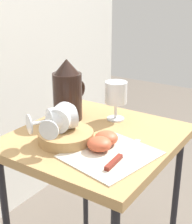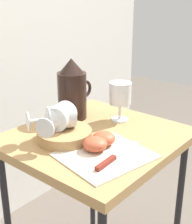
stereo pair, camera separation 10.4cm
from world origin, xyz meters
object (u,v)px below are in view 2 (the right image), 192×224
(apple_half_right, at_px, (104,138))
(knife, at_px, (112,159))
(table, at_px, (96,154))
(pitcher, at_px, (72,94))
(wine_glass_upright, at_px, (120,95))
(apple_half_left, at_px, (95,144))
(wine_glass_tipped_near, at_px, (60,117))
(basket_tray, at_px, (65,135))
(wine_glass_tipped_far, at_px, (60,117))

(apple_half_right, relative_size, knife, 0.34)
(table, xyz_separation_m, pitcher, (0.06, 0.17, 0.16))
(wine_glass_upright, distance_m, apple_half_left, 0.27)
(wine_glass_tipped_near, relative_size, apple_half_right, 2.17)
(pitcher, bearing_deg, apple_half_right, -115.08)
(basket_tray, distance_m, apple_half_left, 0.12)
(basket_tray, relative_size, wine_glass_tipped_near, 1.10)
(pitcher, height_order, wine_glass_tipped_far, pitcher)
(table, height_order, knife, knife)
(wine_glass_upright, bearing_deg, basket_tray, 172.23)
(table, bearing_deg, pitcher, 68.70)
(basket_tray, distance_m, knife, 0.20)
(wine_glass_tipped_far, distance_m, apple_half_right, 0.15)
(pitcher, height_order, wine_glass_tipped_near, pitcher)
(apple_half_left, bearing_deg, table, 38.51)
(pitcher, relative_size, wine_glass_tipped_near, 1.41)
(wine_glass_tipped_far, relative_size, apple_half_right, 2.22)
(basket_tray, relative_size, pitcher, 0.78)
(pitcher, bearing_deg, table, -111.30)
(wine_glass_upright, bearing_deg, pitcher, 120.91)
(pitcher, bearing_deg, wine_glass_tipped_far, -148.92)
(table, height_order, basket_tray, basket_tray)
(wine_glass_tipped_near, relative_size, wine_glass_tipped_far, 0.97)
(wine_glass_tipped_far, height_order, apple_half_left, wine_glass_tipped_far)
(wine_glass_upright, bearing_deg, wine_glass_tipped_near, 167.53)
(pitcher, bearing_deg, wine_glass_tipped_near, -148.39)
(pitcher, relative_size, knife, 1.04)
(wine_glass_tipped_far, relative_size, apple_half_left, 2.22)
(basket_tray, height_order, knife, basket_tray)
(pitcher, height_order, apple_half_left, pitcher)
(table, distance_m, basket_tray, 0.14)
(apple_half_left, bearing_deg, knife, -101.59)
(basket_tray, bearing_deg, wine_glass_tipped_far, 85.92)
(pitcher, distance_m, wine_glass_tipped_far, 0.18)
(apple_half_left, relative_size, knife, 0.34)
(basket_tray, bearing_deg, table, -28.06)
(table, distance_m, wine_glass_tipped_near, 0.18)
(table, height_order, wine_glass_upright, wine_glass_upright)
(pitcher, distance_m, apple_half_right, 0.26)
(wine_glass_tipped_near, height_order, apple_half_left, wine_glass_tipped_near)
(wine_glass_tipped_far, bearing_deg, knife, -93.50)
(wine_glass_tipped_near, height_order, wine_glass_tipped_far, wine_glass_tipped_near)
(knife, bearing_deg, apple_half_left, 78.41)
(wine_glass_upright, distance_m, wine_glass_tipped_near, 0.25)
(table, distance_m, apple_half_left, 0.15)
(wine_glass_tipped_near, bearing_deg, table, -38.00)
(pitcher, relative_size, apple_half_right, 3.06)
(pitcher, distance_m, wine_glass_tipped_near, 0.18)
(wine_glass_tipped_far, distance_m, apple_half_left, 0.15)
(wine_glass_tipped_far, bearing_deg, basket_tray, -94.08)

